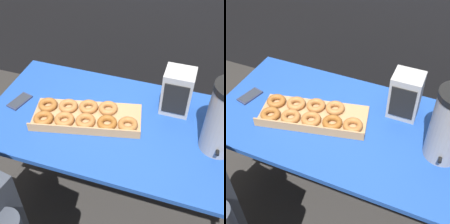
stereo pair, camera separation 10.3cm
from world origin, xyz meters
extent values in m
plane|color=#2D2B28|center=(0.00, 0.00, 0.00)|extent=(12.00, 12.00, 0.00)
cube|color=#1E479E|center=(0.00, 0.00, 0.74)|extent=(1.45, 0.75, 0.03)
cylinder|color=#ADADB2|center=(-0.68, 0.33, 0.36)|extent=(0.03, 0.03, 0.72)
cube|color=tan|center=(-0.19, -0.03, 0.76)|extent=(0.61, 0.36, 0.02)
cube|color=tan|center=(-0.16, -0.14, 0.79)|extent=(0.56, 0.13, 0.04)
torus|color=#945724|center=(-0.39, -0.13, 0.78)|extent=(0.14, 0.14, 0.03)
torus|color=#A16431|center=(-0.28, -0.10, 0.78)|extent=(0.11, 0.11, 0.03)
torus|color=#A06330|center=(-0.17, -0.08, 0.78)|extent=(0.13, 0.13, 0.03)
torus|color=brown|center=(-0.06, -0.05, 0.78)|extent=(0.11, 0.11, 0.03)
torus|color=#9E612E|center=(0.04, -0.03, 0.78)|extent=(0.13, 0.13, 0.03)
torus|color=#965926|center=(-0.41, -0.02, 0.78)|extent=(0.11, 0.11, 0.03)
torus|color=#A66936|center=(-0.30, 0.00, 0.78)|extent=(0.12, 0.12, 0.03)
torus|color=#A36633|center=(-0.20, 0.03, 0.78)|extent=(0.14, 0.14, 0.03)
torus|color=#A76A37|center=(-0.09, 0.05, 0.78)|extent=(0.15, 0.15, 0.03)
cylinder|color=black|center=(0.48, -0.10, 0.81)|extent=(0.02, 0.04, 0.02)
cube|color=#2D334C|center=(-0.59, -0.02, 0.76)|extent=(0.10, 0.15, 0.01)
cube|color=#2D333D|center=(-0.59, -0.02, 0.76)|extent=(0.09, 0.13, 0.00)
cube|color=#9E9E9E|center=(0.24, 0.19, 0.88)|extent=(0.15, 0.14, 0.25)
cube|color=black|center=(0.24, 0.12, 0.88)|extent=(0.12, 0.01, 0.18)
camera|label=1|loc=(0.31, -1.11, 1.91)|focal=50.00mm
camera|label=2|loc=(0.40, -1.07, 1.91)|focal=50.00mm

